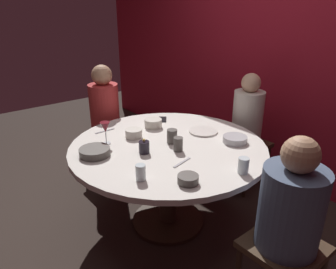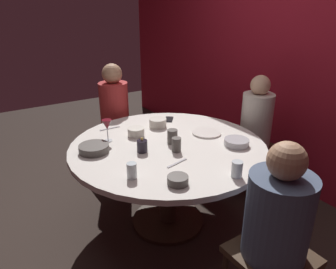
% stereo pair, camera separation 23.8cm
% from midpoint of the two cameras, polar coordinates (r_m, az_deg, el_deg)
% --- Properties ---
extents(ground_plane, '(8.00, 8.00, 0.00)m').
position_cam_midpoint_polar(ground_plane, '(2.79, 2.53, -15.55)').
color(ground_plane, '#2D231E').
extents(back_wall, '(6.00, 0.10, 2.60)m').
position_cam_midpoint_polar(back_wall, '(3.29, 24.47, 13.27)').
color(back_wall, maroon).
rests_on(back_wall, ground).
extents(dining_table, '(1.50, 1.50, 0.73)m').
position_cam_midpoint_polar(dining_table, '(2.47, 2.77, -4.53)').
color(dining_table, silver).
rests_on(dining_table, ground).
extents(seated_diner_left, '(0.40, 0.40, 1.20)m').
position_cam_midpoint_polar(seated_diner_left, '(3.21, -7.61, 4.48)').
color(seated_diner_left, '#3F2D1E').
rests_on(seated_diner_left, ground).
extents(seated_diner_back, '(0.40, 0.40, 1.15)m').
position_cam_midpoint_polar(seated_diner_back, '(3.06, 17.87, 2.04)').
color(seated_diner_back, '#3F2D1E').
rests_on(seated_diner_back, ground).
extents(seated_diner_right, '(0.40, 0.40, 1.13)m').
position_cam_midpoint_polar(seated_diner_right, '(1.81, 22.99, -13.89)').
color(seated_diner_right, '#3F2D1E').
rests_on(seated_diner_right, ground).
extents(candle_holder, '(0.08, 0.08, 0.11)m').
position_cam_midpoint_polar(candle_holder, '(2.27, -1.73, -2.17)').
color(candle_holder, black).
rests_on(candle_holder, dining_table).
extents(wine_glass, '(0.08, 0.08, 0.18)m').
position_cam_midpoint_polar(wine_glass, '(2.44, -8.29, 1.53)').
color(wine_glass, silver).
rests_on(wine_glass, dining_table).
extents(dinner_plate, '(0.24, 0.24, 0.01)m').
position_cam_midpoint_polar(dinner_plate, '(2.64, 9.58, 0.28)').
color(dinner_plate, silver).
rests_on(dinner_plate, dining_table).
extents(cell_phone, '(0.15, 0.14, 0.01)m').
position_cam_midpoint_polar(cell_phone, '(2.92, 2.50, 2.73)').
color(cell_phone, black).
rests_on(cell_phone, dining_table).
extents(bowl_serving_large, '(0.19, 0.19, 0.05)m').
position_cam_midpoint_polar(bowl_serving_large, '(2.46, 15.05, -1.42)').
color(bowl_serving_large, '#B7B7BC').
rests_on(bowl_serving_large, dining_table).
extents(bowl_salad_center, '(0.13, 0.13, 0.05)m').
position_cam_midpoint_polar(bowl_salad_center, '(1.89, 5.42, -8.32)').
color(bowl_salad_center, '#4C4742').
rests_on(bowl_salad_center, dining_table).
extents(bowl_small_white, '(0.15, 0.15, 0.07)m').
position_cam_midpoint_polar(bowl_small_white, '(2.74, 0.62, 2.10)').
color(bowl_small_white, beige).
rests_on(bowl_small_white, dining_table).
extents(bowl_sauce_side, '(0.22, 0.22, 0.05)m').
position_cam_midpoint_polar(bowl_sauce_side, '(2.31, -10.44, -2.56)').
color(bowl_sauce_side, '#4C4742').
rests_on(bowl_sauce_side, dining_table).
extents(bowl_rice_portion, '(0.14, 0.14, 0.07)m').
position_cam_midpoint_polar(bowl_rice_portion, '(2.55, -3.18, 0.43)').
color(bowl_rice_portion, beige).
rests_on(bowl_rice_portion, dining_table).
extents(cup_near_candle, '(0.06, 0.06, 0.10)m').
position_cam_midpoint_polar(cup_near_candle, '(1.93, -3.08, -6.67)').
color(cup_near_candle, silver).
rests_on(cup_near_candle, dining_table).
extents(cup_by_left_diner, '(0.07, 0.07, 0.10)m').
position_cam_midpoint_polar(cup_by_left_diner, '(2.02, 15.74, -6.16)').
color(cup_by_left_diner, silver).
rests_on(cup_by_left_diner, dining_table).
extents(cup_by_right_diner, '(0.08, 0.08, 0.11)m').
position_cam_midpoint_polar(cup_by_right_diner, '(2.41, 3.59, -0.40)').
color(cup_by_right_diner, '#4C4742').
rests_on(cup_by_right_diner, dining_table).
extents(cup_center_front, '(0.07, 0.07, 0.10)m').
position_cam_midpoint_polar(cup_center_front, '(2.28, 4.52, -1.91)').
color(cup_center_front, '#4C4742').
rests_on(cup_center_front, dining_table).
extents(fork_near_plate, '(0.05, 0.18, 0.01)m').
position_cam_midpoint_polar(fork_near_plate, '(2.13, 4.87, -5.25)').
color(fork_near_plate, '#B7B7BC').
rests_on(fork_near_plate, dining_table).
extents(knife_near_plate, '(0.02, 0.18, 0.01)m').
position_cam_midpoint_polar(knife_near_plate, '(2.73, -8.09, 1.04)').
color(knife_near_plate, '#B7B7BC').
rests_on(knife_near_plate, dining_table).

